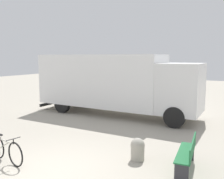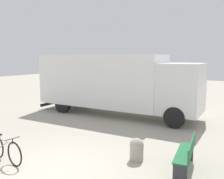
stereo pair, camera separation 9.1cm
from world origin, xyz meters
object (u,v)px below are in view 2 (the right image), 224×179
(delivery_truck, at_px, (114,82))
(bollard_near_bench, at_px, (137,149))
(bicycle_middle, at_px, (6,149))
(park_bench, at_px, (187,153))

(delivery_truck, xyz_separation_m, bollard_near_bench, (3.56, -4.97, -1.42))
(bicycle_middle, height_order, bollard_near_bench, bicycle_middle)
(delivery_truck, bearing_deg, park_bench, -45.01)
(bollard_near_bench, bearing_deg, bicycle_middle, -148.27)
(park_bench, relative_size, bollard_near_bench, 2.47)
(delivery_truck, bearing_deg, bollard_near_bench, -54.79)
(bicycle_middle, distance_m, bollard_near_bench, 3.87)
(delivery_truck, distance_m, bicycle_middle, 7.14)
(delivery_truck, height_order, bicycle_middle, delivery_truck)
(delivery_truck, distance_m, bollard_near_bench, 6.28)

